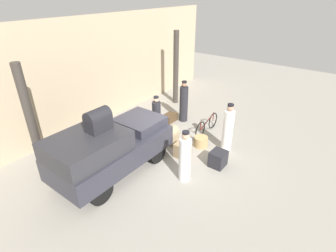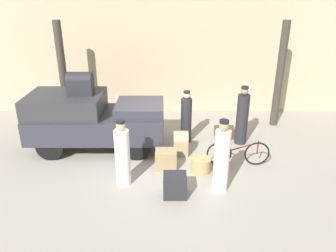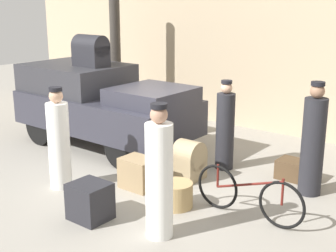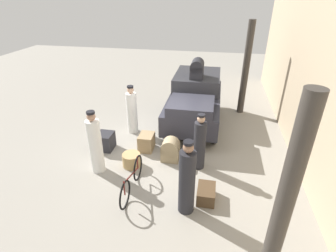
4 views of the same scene
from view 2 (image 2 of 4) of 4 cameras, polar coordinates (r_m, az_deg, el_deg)
ground_plane at (r=9.60m, az=-1.20°, el=-5.70°), size 30.00×30.00×0.00m
station_building_facade at (r=12.72m, az=-0.95°, el=12.30°), size 16.00×0.15×4.50m
canopy_pillar_left at (r=11.93m, az=-17.90°, el=8.39°), size 0.27×0.27×3.65m
canopy_pillar_right at (r=12.01m, az=18.78°, el=8.36°), size 0.27×0.27×3.65m
truck at (r=10.16m, az=-13.08°, el=1.38°), size 4.00×1.85×1.72m
bicycle at (r=9.32m, az=12.02°, el=-4.67°), size 1.76×0.04×0.75m
wicker_basket at (r=8.92m, az=5.70°, el=-6.76°), size 0.53×0.53×0.39m
conductor_in_dark_uniform at (r=7.91m, az=9.23°, el=-5.68°), size 0.37×0.37×1.85m
porter_standing_middle at (r=10.46m, az=12.70°, el=1.43°), size 0.37×0.37×1.87m
porter_with_bicycle at (r=10.38m, az=3.10°, el=1.29°), size 0.34×0.34×1.69m
porter_lifting_near_truck at (r=8.15m, az=-8.02°, el=-5.15°), size 0.37×0.37×1.74m
suitcase_small_leather at (r=9.02m, az=-0.45°, el=-5.79°), size 0.58×0.45×0.53m
trunk_large_brown at (r=7.90m, az=1.12°, el=-10.27°), size 0.55×0.50×0.55m
trunk_barrel_dark at (r=9.75m, az=2.14°, el=-2.93°), size 0.43×0.53×0.72m
suitcase_tan_flat at (r=11.03m, az=9.71°, el=-1.07°), size 0.63×0.43×0.34m
trunk_on_truck_roof at (r=9.89m, az=-15.12°, el=7.18°), size 0.72×0.46×0.66m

